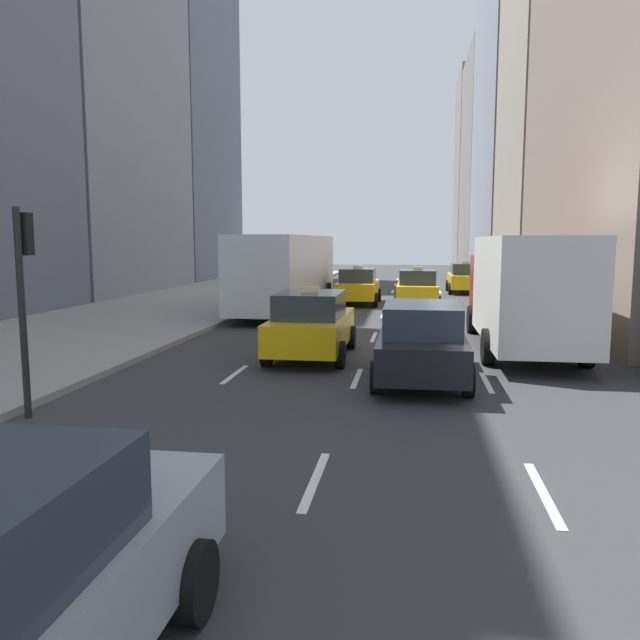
{
  "coord_description": "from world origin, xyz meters",
  "views": [
    {
      "loc": [
        3.79,
        0.47,
        3.04
      ],
      "look_at": [
        1.84,
        13.56,
        1.35
      ],
      "focal_mm": 35.0,
      "sensor_mm": 36.0,
      "label": 1
    }
  ],
  "objects_px": {
    "sedan_black_near": "(421,341)",
    "taxi_lead": "(358,286)",
    "taxi_fourth": "(465,278)",
    "taxi_second": "(312,324)",
    "taxi_third": "(417,288)",
    "city_bus": "(287,270)",
    "box_truck": "(523,289)",
    "traffic_light_pole": "(23,278)"
  },
  "relations": [
    {
      "from": "taxi_second",
      "to": "taxi_lead",
      "type": "bearing_deg",
      "value": 90.0
    },
    {
      "from": "taxi_lead",
      "to": "sedan_black_near",
      "type": "height_order",
      "value": "taxi_lead"
    },
    {
      "from": "taxi_lead",
      "to": "box_truck",
      "type": "bearing_deg",
      "value": -65.13
    },
    {
      "from": "taxi_lead",
      "to": "taxi_second",
      "type": "height_order",
      "value": "same"
    },
    {
      "from": "city_bus",
      "to": "box_truck",
      "type": "bearing_deg",
      "value": -46.55
    },
    {
      "from": "taxi_lead",
      "to": "taxi_fourth",
      "type": "bearing_deg",
      "value": 52.91
    },
    {
      "from": "taxi_third",
      "to": "city_bus",
      "type": "distance_m",
      "value": 6.06
    },
    {
      "from": "city_bus",
      "to": "box_truck",
      "type": "xyz_separation_m",
      "value": [
        8.41,
        -8.88,
        -0.08
      ]
    },
    {
      "from": "taxi_fourth",
      "to": "city_bus",
      "type": "height_order",
      "value": "city_bus"
    },
    {
      "from": "taxi_second",
      "to": "city_bus",
      "type": "distance_m",
      "value": 11.13
    },
    {
      "from": "taxi_lead",
      "to": "traffic_light_pole",
      "type": "bearing_deg",
      "value": -101.12
    },
    {
      "from": "taxi_fourth",
      "to": "sedan_black_near",
      "type": "bearing_deg",
      "value": -96.76
    },
    {
      "from": "taxi_lead",
      "to": "sedan_black_near",
      "type": "bearing_deg",
      "value": -80.2
    },
    {
      "from": "sedan_black_near",
      "to": "box_truck",
      "type": "height_order",
      "value": "box_truck"
    },
    {
      "from": "taxi_third",
      "to": "city_bus",
      "type": "xyz_separation_m",
      "value": [
        -5.61,
        -2.1,
        0.91
      ]
    },
    {
      "from": "taxi_lead",
      "to": "taxi_fourth",
      "type": "xyz_separation_m",
      "value": [
        5.6,
        7.41,
        0.0
      ]
    },
    {
      "from": "sedan_black_near",
      "to": "traffic_light_pole",
      "type": "height_order",
      "value": "traffic_light_pole"
    },
    {
      "from": "taxi_fourth",
      "to": "traffic_light_pole",
      "type": "xyz_separation_m",
      "value": [
        -9.55,
        -27.5,
        1.53
      ]
    },
    {
      "from": "taxi_lead",
      "to": "taxi_fourth",
      "type": "relative_size",
      "value": 1.0
    },
    {
      "from": "traffic_light_pole",
      "to": "taxi_lead",
      "type": "bearing_deg",
      "value": 78.88
    },
    {
      "from": "box_truck",
      "to": "traffic_light_pole",
      "type": "relative_size",
      "value": 2.33
    },
    {
      "from": "taxi_lead",
      "to": "city_bus",
      "type": "bearing_deg",
      "value": -131.31
    },
    {
      "from": "taxi_lead",
      "to": "taxi_second",
      "type": "distance_m",
      "value": 13.93
    },
    {
      "from": "taxi_fourth",
      "to": "city_bus",
      "type": "xyz_separation_m",
      "value": [
        -8.41,
        -10.61,
        0.91
      ]
    },
    {
      "from": "taxi_lead",
      "to": "traffic_light_pole",
      "type": "height_order",
      "value": "traffic_light_pole"
    },
    {
      "from": "city_bus",
      "to": "traffic_light_pole",
      "type": "xyz_separation_m",
      "value": [
        -1.14,
        -16.89,
        0.62
      ]
    },
    {
      "from": "city_bus",
      "to": "box_truck",
      "type": "relative_size",
      "value": 1.38
    },
    {
      "from": "box_truck",
      "to": "taxi_third",
      "type": "bearing_deg",
      "value": 104.3
    },
    {
      "from": "taxi_lead",
      "to": "sedan_black_near",
      "type": "distance_m",
      "value": 16.46
    },
    {
      "from": "taxi_lead",
      "to": "traffic_light_pole",
      "type": "distance_m",
      "value": 20.53
    },
    {
      "from": "taxi_second",
      "to": "taxi_fourth",
      "type": "bearing_deg",
      "value": 75.3
    },
    {
      "from": "taxi_third",
      "to": "city_bus",
      "type": "bearing_deg",
      "value": -159.44
    },
    {
      "from": "taxi_third",
      "to": "sedan_black_near",
      "type": "xyz_separation_m",
      "value": [
        0.0,
        -15.12,
        -0.01
      ]
    },
    {
      "from": "taxi_fourth",
      "to": "sedan_black_near",
      "type": "distance_m",
      "value": 23.79
    },
    {
      "from": "taxi_lead",
      "to": "taxi_second",
      "type": "relative_size",
      "value": 1.0
    },
    {
      "from": "taxi_second",
      "to": "city_bus",
      "type": "relative_size",
      "value": 0.38
    },
    {
      "from": "taxi_fourth",
      "to": "box_truck",
      "type": "bearing_deg",
      "value": -90.0
    },
    {
      "from": "sedan_black_near",
      "to": "taxi_lead",
      "type": "bearing_deg",
      "value": 99.8
    },
    {
      "from": "box_truck",
      "to": "traffic_light_pole",
      "type": "distance_m",
      "value": 12.48
    },
    {
      "from": "taxi_second",
      "to": "sedan_black_near",
      "type": "xyz_separation_m",
      "value": [
        2.8,
        -2.28,
        -0.01
      ]
    },
    {
      "from": "taxi_fourth",
      "to": "sedan_black_near",
      "type": "height_order",
      "value": "taxi_fourth"
    },
    {
      "from": "taxi_lead",
      "to": "taxi_third",
      "type": "bearing_deg",
      "value": -21.37
    }
  ]
}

